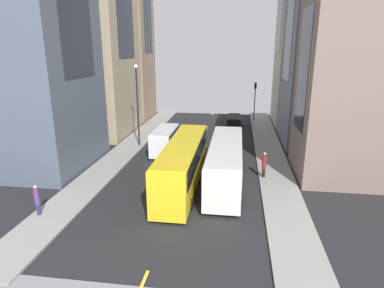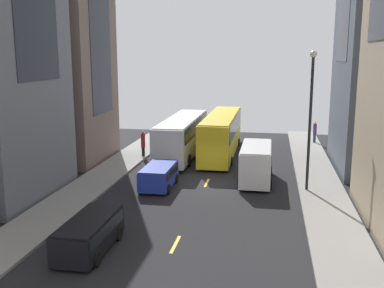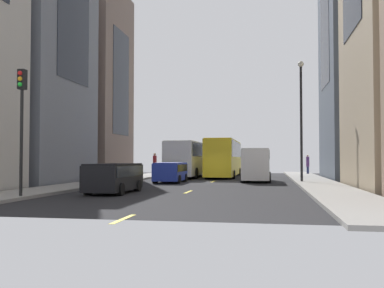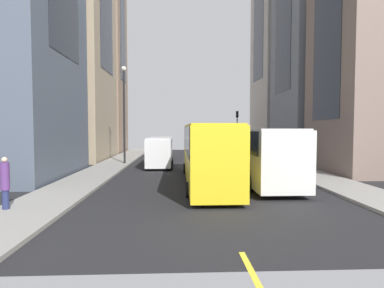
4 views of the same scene
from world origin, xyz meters
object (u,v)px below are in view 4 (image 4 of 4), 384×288
(pedestrian_walking_far, at_px, (297,158))
(pedestrian_crossing_near, at_px, (5,182))
(delivery_van_white, at_px, (160,150))
(car_black_0, at_px, (220,147))
(city_bus_white, at_px, (256,149))
(traffic_light_near_corner, at_px, (237,123))
(streetcar_yellow, at_px, (206,149))
(car_blue_1, at_px, (228,154))

(pedestrian_walking_far, xyz_separation_m, pedestrian_crossing_near, (15.13, 8.77, -0.06))
(pedestrian_crossing_near, bearing_deg, delivery_van_white, 24.73)
(car_black_0, bearing_deg, city_bus_white, 88.99)
(delivery_van_white, xyz_separation_m, traffic_light_near_corner, (-9.91, -16.71, 2.58))
(car_black_0, relative_size, pedestrian_crossing_near, 2.18)
(delivery_van_white, bearing_deg, traffic_light_near_corner, -120.68)
(car_black_0, bearing_deg, traffic_light_near_corner, -126.49)
(streetcar_yellow, distance_m, car_black_0, 21.35)
(city_bus_white, xyz_separation_m, pedestrian_crossing_near, (11.92, 7.52, -0.75))
(streetcar_yellow, xyz_separation_m, delivery_van_white, (3.33, -8.22, -0.61))
(city_bus_white, distance_m, pedestrian_walking_far, 3.52)
(streetcar_yellow, relative_size, car_blue_1, 3.22)
(city_bus_white, bearing_deg, streetcar_yellow, 16.94)
(delivery_van_white, relative_size, pedestrian_crossing_near, 2.73)
(pedestrian_crossing_near, xyz_separation_m, traffic_light_near_corner, (-15.18, -31.43, 2.84))
(car_black_0, distance_m, traffic_light_near_corner, 5.83)
(city_bus_white, xyz_separation_m, streetcar_yellow, (3.32, 1.01, 0.12))
(car_black_0, distance_m, car_blue_1, 10.26)
(city_bus_white, bearing_deg, car_black_0, -91.01)
(delivery_van_white, height_order, pedestrian_crossing_near, delivery_van_white)
(car_blue_1, relative_size, pedestrian_crossing_near, 1.92)
(car_blue_1, relative_size, traffic_light_near_corner, 0.71)
(pedestrian_crossing_near, height_order, traffic_light_near_corner, traffic_light_near_corner)
(pedestrian_walking_far, bearing_deg, traffic_light_near_corner, -5.12)
(car_black_0, xyz_separation_m, traffic_light_near_corner, (-2.91, -3.93, 3.18))
(pedestrian_walking_far, bearing_deg, streetcar_yellow, 104.14)
(streetcar_yellow, xyz_separation_m, pedestrian_walking_far, (-6.53, -2.27, -0.81))
(traffic_light_near_corner, bearing_deg, delivery_van_white, 59.32)
(city_bus_white, relative_size, streetcar_yellow, 0.95)
(pedestrian_crossing_near, distance_m, traffic_light_near_corner, 35.02)
(city_bus_white, distance_m, car_blue_1, 9.82)
(car_black_0, height_order, traffic_light_near_corner, traffic_light_near_corner)
(city_bus_white, distance_m, pedestrian_crossing_near, 14.11)
(streetcar_yellow, relative_size, delivery_van_white, 2.26)
(city_bus_white, distance_m, car_black_0, 20.02)
(traffic_light_near_corner, bearing_deg, streetcar_yellow, 75.21)
(streetcar_yellow, relative_size, car_black_0, 2.84)
(car_black_0, relative_size, car_blue_1, 1.13)
(streetcar_yellow, bearing_deg, pedestrian_crossing_near, 37.11)
(streetcar_yellow, height_order, traffic_light_near_corner, traffic_light_near_corner)
(city_bus_white, height_order, car_black_0, city_bus_white)
(car_black_0, height_order, pedestrian_crossing_near, pedestrian_crossing_near)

